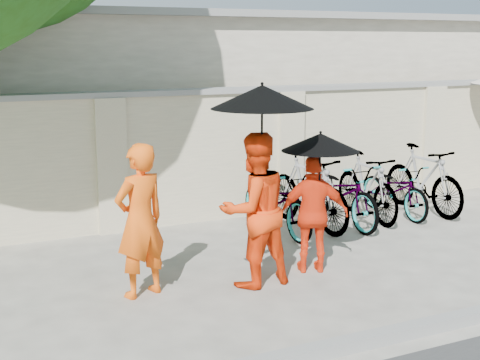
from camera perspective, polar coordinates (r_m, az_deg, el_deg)
name	(u,v)px	position (r m, az deg, el deg)	size (l,w,h in m)	color
ground	(270,289)	(7.78, 2.57, -9.26)	(80.00, 80.00, 0.00)	#ABA597
kerb	(357,343)	(6.43, 9.93, -13.51)	(40.00, 0.16, 0.12)	gray
compound_wall	(232,155)	(10.73, -0.73, 2.12)	(20.00, 0.30, 2.00)	beige
building_behind	(199,98)	(14.51, -3.48, 6.97)	(14.00, 6.00, 3.20)	beige
monk_left	(140,221)	(7.41, -8.52, -3.46)	(0.63, 0.41, 1.72)	#FF5B0E
monk_center	(254,210)	(7.65, 1.23, -2.57)	(0.87, 0.68, 1.79)	#F53A0A
parasol_center	(262,97)	(7.39, 1.90, 7.10)	(1.15, 1.15, 1.31)	black
monk_right	(314,214)	(8.19, 6.30, -2.93)	(0.85, 0.35, 1.45)	#FC3910
parasol_right	(320,142)	(7.95, 6.87, 3.22)	(0.93, 0.93, 0.91)	black
bike_0	(277,201)	(9.86, 3.22, -1.82)	(0.64, 1.84, 0.97)	gray
bike_1	(308,191)	(10.15, 5.83, -0.94)	(0.54, 1.91, 1.15)	gray
bike_2	(341,193)	(10.41, 8.65, -1.14)	(0.66, 1.89, 0.99)	gray
bike_3	(367,186)	(10.80, 10.77, -0.53)	(0.50, 1.78, 1.07)	gray
bike_4	(395,189)	(11.15, 13.06, -0.78)	(0.58, 1.65, 0.87)	gray
bike_5	(423,179)	(11.46, 15.36, 0.07)	(0.53, 1.86, 1.12)	gray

